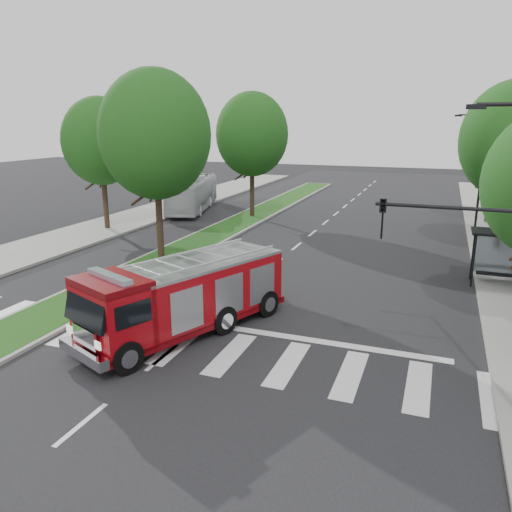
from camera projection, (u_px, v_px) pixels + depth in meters
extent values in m
plane|color=black|center=(214.00, 315.00, 20.02)|extent=(140.00, 140.00, 0.00)
cube|color=gray|center=(83.00, 234.00, 33.93)|extent=(5.00, 80.00, 0.15)
cube|color=gray|center=(243.00, 221.00, 38.30)|extent=(3.00, 50.00, 0.14)
cube|color=#214714|center=(243.00, 220.00, 38.28)|extent=(2.60, 49.50, 0.02)
cylinder|color=black|center=(474.00, 261.00, 23.07)|extent=(0.08, 0.08, 2.50)
cylinder|color=black|center=(472.00, 255.00, 24.16)|extent=(0.08, 0.08, 2.50)
cube|color=black|center=(509.00, 233.00, 22.80)|extent=(3.20, 1.60, 0.12)
cube|color=#8C99A5|center=(504.00, 256.00, 23.76)|extent=(2.80, 0.04, 1.80)
cube|color=black|center=(504.00, 275.00, 23.33)|extent=(2.40, 0.40, 0.08)
cylinder|color=black|center=(503.00, 218.00, 28.22)|extent=(0.36, 0.36, 4.40)
cylinder|color=black|center=(489.00, 197.00, 37.31)|extent=(0.36, 0.36, 3.96)
ellipsoid|color=#19390F|center=(496.00, 144.00, 36.30)|extent=(5.00, 5.00, 5.75)
cylinder|color=black|center=(160.00, 221.00, 26.86)|extent=(0.36, 0.36, 4.62)
ellipsoid|color=#19390F|center=(155.00, 135.00, 25.67)|extent=(5.80, 5.80, 6.67)
cylinder|color=black|center=(252.00, 190.00, 39.54)|extent=(0.36, 0.36, 4.40)
ellipsoid|color=#19390F|center=(252.00, 134.00, 38.42)|extent=(5.60, 5.60, 6.44)
cylinder|color=black|center=(105.00, 201.00, 35.04)|extent=(0.36, 0.36, 4.18)
ellipsoid|color=#19390F|center=(101.00, 141.00, 33.97)|extent=(5.20, 5.20, 5.98)
cube|color=black|center=(476.00, 107.00, 11.86)|extent=(0.45, 0.20, 0.12)
cylinder|color=black|center=(456.00, 208.00, 12.57)|extent=(4.00, 0.10, 0.10)
imported|color=black|center=(382.00, 219.00, 13.28)|extent=(0.18, 0.22, 1.10)
cylinder|color=black|center=(481.00, 175.00, 33.51)|extent=(0.16, 0.16, 8.00)
cylinder|color=black|center=(473.00, 115.00, 32.78)|extent=(1.80, 0.10, 0.10)
cube|color=black|center=(458.00, 116.00, 33.10)|extent=(0.45, 0.20, 0.12)
cube|color=#5C0509|center=(187.00, 319.00, 18.32)|extent=(5.40, 8.46, 0.24)
cube|color=maroon|center=(203.00, 288.00, 18.60)|extent=(4.64, 6.67, 1.94)
cube|color=maroon|center=(113.00, 316.00, 15.94)|extent=(2.91, 2.55, 2.04)
cube|color=#B2B2B7|center=(202.00, 262.00, 18.33)|extent=(4.64, 6.67, 0.12)
cylinder|color=#B2B2B7|center=(187.00, 252.00, 18.85)|extent=(2.35, 5.41, 0.10)
cylinder|color=#B2B2B7|center=(218.00, 261.00, 17.70)|extent=(2.35, 5.41, 0.10)
cube|color=silver|center=(83.00, 353.00, 15.39)|extent=(2.46, 1.29, 0.34)
cube|color=#8C99A5|center=(110.00, 277.00, 15.59)|extent=(2.10, 1.14, 0.17)
cylinder|color=black|center=(89.00, 336.00, 16.72)|extent=(0.73, 1.12, 1.07)
cylinder|color=black|center=(126.00, 357.00, 15.25)|extent=(0.73, 1.12, 1.07)
cylinder|color=black|center=(185.00, 305.00, 19.59)|extent=(0.73, 1.12, 1.07)
cylinder|color=black|center=(224.00, 320.00, 18.11)|extent=(0.73, 1.12, 1.07)
cylinder|color=black|center=(228.00, 291.00, 21.23)|extent=(0.73, 1.12, 1.07)
cylinder|color=black|center=(267.00, 303.00, 19.75)|extent=(0.73, 1.12, 1.07)
imported|color=silver|center=(193.00, 193.00, 42.98)|extent=(5.15, 10.71, 2.91)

